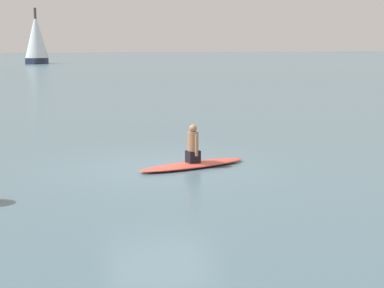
{
  "coord_description": "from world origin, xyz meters",
  "views": [
    {
      "loc": [
        -12.59,
        3.33,
        2.85
      ],
      "look_at": [
        -0.18,
        -0.72,
        0.58
      ],
      "focal_mm": 53.59,
      "sensor_mm": 36.0,
      "label": 1
    }
  ],
  "objects": [
    {
      "name": "ground_plane",
      "position": [
        0.0,
        0.0,
        0.0
      ],
      "size": [
        400.0,
        400.0,
        0.0
      ],
      "primitive_type": "plane",
      "color": "slate"
    },
    {
      "name": "surfboard",
      "position": [
        -0.04,
        -0.79,
        0.06
      ],
      "size": [
        1.27,
        2.88,
        0.12
      ],
      "primitive_type": "ellipsoid",
      "rotation": [
        0.0,
        0.0,
        -1.34
      ],
      "color": "#D84C3F",
      "rests_on": "ground"
    },
    {
      "name": "person_paddler",
      "position": [
        -0.04,
        -0.79,
        0.53
      ],
      "size": [
        0.4,
        0.34,
        0.9
      ],
      "rotation": [
        0.0,
        0.0,
        -1.34
      ],
      "color": "black",
      "rests_on": "surfboard"
    },
    {
      "name": "sailboat_far_right",
      "position": [
        77.45,
        -1.47,
        3.85
      ],
      "size": [
        5.01,
        4.64,
        8.25
      ],
      "rotation": [
        0.0,
        0.0,
        2.65
      ],
      "color": "#2D3851",
      "rests_on": "ground"
    }
  ]
}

